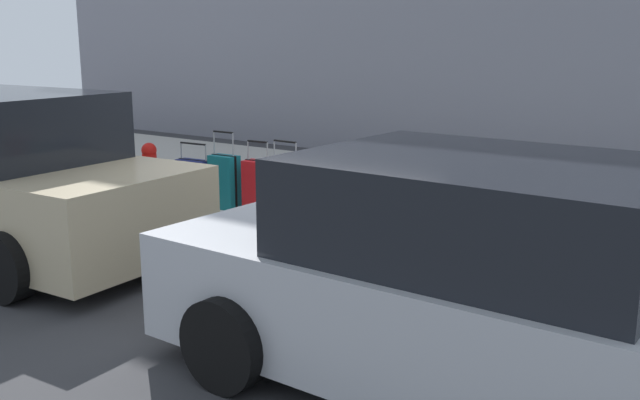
{
  "coord_description": "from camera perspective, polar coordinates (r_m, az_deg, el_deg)",
  "views": [
    {
      "loc": [
        -4.62,
        5.92,
        2.27
      ],
      "look_at": [
        -0.47,
        0.13,
        0.67
      ],
      "focal_mm": 40.5,
      "sensor_mm": 36.0,
      "label": 1
    }
  ],
  "objects": [
    {
      "name": "suitcase_red_1",
      "position": [
        7.24,
        16.74,
        -2.17
      ],
      "size": [
        0.36,
        0.25,
        0.94
      ],
      "color": "red",
      "rests_on": "sidewalk_curb"
    },
    {
      "name": "suitcase_teal_9",
      "position": [
        9.26,
        -7.55,
        1.43
      ],
      "size": [
        0.38,
        0.24,
        1.0
      ],
      "color": "#0F606B",
      "rests_on": "sidewalk_curb"
    },
    {
      "name": "suitcase_maroon_6",
      "position": [
        8.4,
        0.0,
        -0.21
      ],
      "size": [
        0.37,
        0.22,
        0.58
      ],
      "color": "maroon",
      "rests_on": "sidewalk_curb"
    },
    {
      "name": "ground_plane",
      "position": [
        7.84,
        -2.22,
        -4.19
      ],
      "size": [
        40.0,
        40.0,
        0.0
      ],
      "primitive_type": "plane",
      "color": "#333335"
    },
    {
      "name": "suitcase_navy_10",
      "position": [
        9.65,
        -9.89,
        1.46
      ],
      "size": [
        0.49,
        0.23,
        0.81
      ],
      "color": "navy",
      "rests_on": "sidewalk_curb"
    },
    {
      "name": "suitcase_olive_0",
      "position": [
        7.13,
        20.4,
        -3.11
      ],
      "size": [
        0.39,
        0.22,
        0.64
      ],
      "color": "#59601E",
      "rests_on": "sidewalk_curb"
    },
    {
      "name": "suitcase_navy_3",
      "position": [
        7.68,
        9.93,
        -1.06
      ],
      "size": [
        0.47,
        0.28,
        0.73
      ],
      "color": "navy",
      "rests_on": "sidewalk_curb"
    },
    {
      "name": "suitcase_olive_7",
      "position": [
        8.66,
        -2.74,
        0.54
      ],
      "size": [
        0.4,
        0.19,
        0.96
      ],
      "color": "#59601E",
      "rests_on": "sidewalk_curb"
    },
    {
      "name": "sidewalk_curb",
      "position": [
        9.85,
        6.73,
        -0.35
      ],
      "size": [
        18.0,
        5.0,
        0.14
      ],
      "primitive_type": "cube",
      "color": "#ADA89E",
      "rests_on": "ground_plane"
    },
    {
      "name": "suitcase_black_4",
      "position": [
        7.82,
        5.88,
        -0.99
      ],
      "size": [
        0.42,
        0.23,
        0.65
      ],
      "color": "black",
      "rests_on": "sidewalk_curb"
    },
    {
      "name": "suitcase_red_8",
      "position": [
        9.02,
        -4.9,
        1.08
      ],
      "size": [
        0.37,
        0.26,
        0.91
      ],
      "color": "red",
      "rests_on": "sidewalk_curb"
    },
    {
      "name": "suitcase_silver_5",
      "position": [
        8.08,
        2.7,
        -0.25
      ],
      "size": [
        0.41,
        0.26,
        0.71
      ],
      "color": "#9EA0A8",
      "rests_on": "sidewalk_curb"
    },
    {
      "name": "fire_hydrant",
      "position": [
        10.35,
        -13.29,
        2.55
      ],
      "size": [
        0.39,
        0.21,
        0.72
      ],
      "color": "red",
      "rests_on": "sidewalk_curb"
    },
    {
      "name": "parked_car_silver_0",
      "position": [
        4.74,
        12.54,
        -6.62
      ],
      "size": [
        4.34,
        2.17,
        1.55
      ],
      "color": "#B2B5BA",
      "rests_on": "ground_plane"
    },
    {
      "name": "suitcase_teal_2",
      "position": [
        7.38,
        13.16,
        -2.07
      ],
      "size": [
        0.37,
        0.22,
        0.92
      ],
      "color": "#0F606B",
      "rests_on": "sidewalk_curb"
    },
    {
      "name": "bollard_post",
      "position": [
        10.61,
        -15.58,
        2.82
      ],
      "size": [
        0.12,
        0.12,
        0.81
      ],
      "primitive_type": "cylinder",
      "color": "brown",
      "rests_on": "sidewalk_curb"
    }
  ]
}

